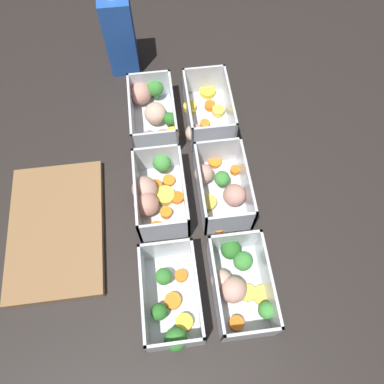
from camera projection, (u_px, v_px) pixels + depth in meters
name	position (u px, v px, depth m)	size (l,w,h in m)	color
ground_plane	(192.00, 198.00, 0.77)	(4.00, 4.00, 0.00)	#282321
container_near_left	(239.00, 283.00, 0.66)	(0.17, 0.12, 0.08)	silver
container_near_center	(222.00, 187.00, 0.75)	(0.18, 0.11, 0.08)	silver
container_near_right	(206.00, 113.00, 0.84)	(0.18, 0.11, 0.08)	silver
container_far_left	(171.00, 302.00, 0.65)	(0.18, 0.10, 0.08)	silver
container_far_center	(155.00, 193.00, 0.75)	(0.18, 0.11, 0.08)	silver
container_far_right	(153.00, 114.00, 0.83)	(0.18, 0.11, 0.08)	silver
juice_carton	(120.00, 35.00, 0.85)	(0.07, 0.07, 0.20)	blue
cutting_board	(56.00, 229.00, 0.73)	(0.28, 0.18, 0.02)	olive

